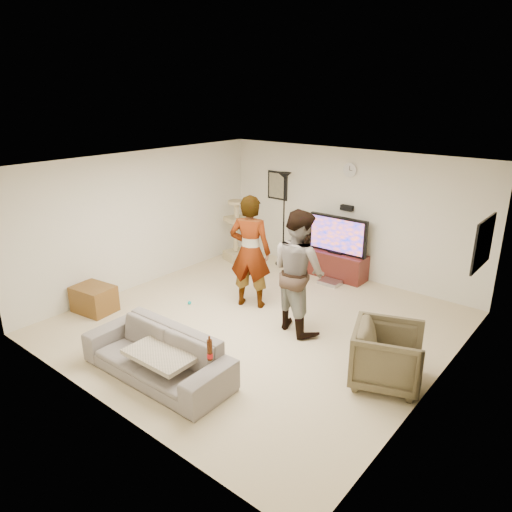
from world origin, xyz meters
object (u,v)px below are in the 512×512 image
Objects in this scene: person_right at (299,271)px; sofa at (157,355)px; tv_stand at (336,265)px; person_left at (250,252)px; side_table at (94,299)px; tv at (338,235)px; floor_lamp at (284,220)px; cat_tree at (236,230)px; beer_bottle at (210,350)px; armchair at (388,356)px.

sofa is at bearing 91.55° from person_right.
person_left is (-0.48, -2.06, 0.71)m from tv_stand.
person_left reaches higher than side_table.
tv_stand is 0.62m from tv.
floor_lamp reaches higher than tv_stand.
side_table is at bearing 165.03° from sofa.
person_right is 2.87× the size of side_table.
tv is at bearing 3.81° from floor_lamp.
cat_tree is 3.32m from person_right.
cat_tree reaches higher than side_table.
side_table is (-1.10, -3.83, -0.76)m from floor_lamp.
sofa reaches higher than tv_stand.
tv_stand is 0.63× the size of floor_lamp.
cat_tree is (-0.96, -0.43, -0.30)m from floor_lamp.
person_left is at bearing -69.12° from floor_lamp.
floor_lamp is 2.12m from person_left.
beer_bottle reaches higher than sofa.
cat_tree is 5.40× the size of beer_bottle.
sofa is 2.46× the size of armchair.
floor_lamp is 4.60m from sofa.
cat_tree is at bearing 117.22° from sofa.
floor_lamp reaches higher than sofa.
person_left is (0.76, -1.98, -0.01)m from floor_lamp.
tv is at bearing 19.82° from armchair.
person_left is 1.12m from person_right.
tv_stand is at bearing 19.82° from armchair.
tv is at bearing 101.92° from beer_bottle.
side_table is at bearing 47.21° from person_right.
person_left reaches higher than beer_bottle.
person_right is (0.63, -2.25, 0.08)m from tv.
floor_lamp is at bearing -176.19° from tv_stand.
cat_tree is 0.64× the size of sofa.
floor_lamp reaches higher than beer_bottle.
armchair reaches higher than sofa.
tv_stand is 4.59m from beer_bottle.
person_left is 0.92× the size of sofa.
tv_stand is at bearing 13.04° from cat_tree.
person_left reaches higher than person_right.
person_right is 1.85m from armchair.
side_table is at bearing -120.87° from tv.
sofa is at bearing -90.33° from tv_stand.
cat_tree is at bearing 43.20° from armchair.
side_table is (-2.31, 0.56, -0.09)m from sofa.
floor_lamp reaches higher than side_table.
armchair is at bearing 14.06° from side_table.
floor_lamp is at bearing 23.94° from cat_tree.
floor_lamp is 4.90m from beer_bottle.
person_left is at bearing 44.78° from side_table.
floor_lamp is 1.03× the size of person_right.
person_left is 2.53m from sofa.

